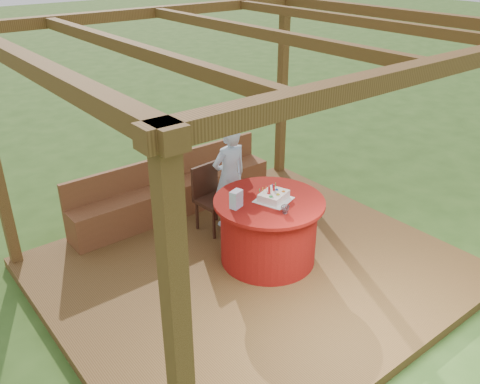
% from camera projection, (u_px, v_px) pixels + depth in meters
% --- Properties ---
extents(ground, '(60.00, 60.00, 0.00)m').
position_uv_depth(ground, '(253.00, 275.00, 6.01)').
color(ground, '#2A4B19').
rests_on(ground, ground).
extents(deck, '(4.50, 4.00, 0.12)m').
position_uv_depth(deck, '(253.00, 271.00, 5.98)').
color(deck, brown).
rests_on(deck, ground).
extents(pergola, '(4.50, 4.00, 2.72)m').
position_uv_depth(pergola, '(256.00, 72.00, 4.93)').
color(pergola, brown).
rests_on(pergola, deck).
extents(bench, '(3.00, 0.42, 0.80)m').
position_uv_depth(bench, '(174.00, 195.00, 7.04)').
color(bench, brown).
rests_on(bench, deck).
extents(table, '(1.27, 1.27, 0.80)m').
position_uv_depth(table, '(268.00, 230.00, 5.92)').
color(table, maroon).
rests_on(table, deck).
extents(chair, '(0.46, 0.46, 0.87)m').
position_uv_depth(chair, '(211.00, 195.00, 6.57)').
color(chair, '#361B11').
rests_on(chair, deck).
extents(elderly_woman, '(0.51, 0.34, 1.43)m').
position_uv_depth(elderly_woman, '(229.00, 175.00, 6.54)').
color(elderly_woman, '#90B5D6').
rests_on(elderly_woman, deck).
extents(birthday_cake, '(0.46, 0.46, 0.17)m').
position_uv_depth(birthday_cake, '(274.00, 196.00, 5.72)').
color(birthday_cake, white).
rests_on(birthday_cake, table).
extents(gift_bag, '(0.16, 0.13, 0.20)m').
position_uv_depth(gift_bag, '(236.00, 199.00, 5.55)').
color(gift_bag, '#E494CA').
rests_on(gift_bag, table).
extents(drinking_glass, '(0.12, 0.12, 0.09)m').
position_uv_depth(drinking_glass, '(285.00, 210.00, 5.45)').
color(drinking_glass, white).
rests_on(drinking_glass, table).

